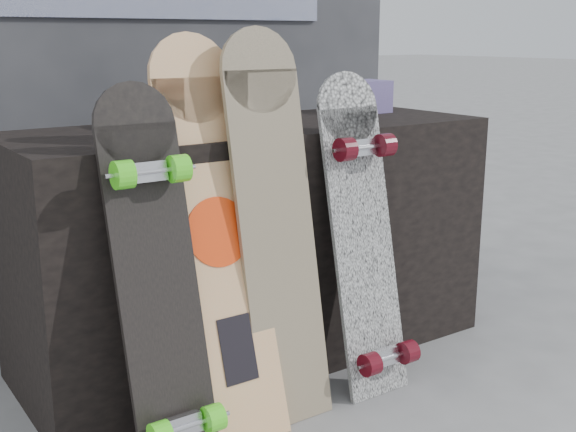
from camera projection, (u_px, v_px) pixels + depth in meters
ground at (345, 407)px, 2.16m from camera, size 60.00×60.00×0.00m
vendor_table at (255, 241)px, 2.47m from camera, size 1.60×0.60×0.80m
booth at (144, 31)px, 2.98m from camera, size 2.40×0.22×2.20m
merch_box_purple at (161, 111)px, 2.30m from camera, size 0.18×0.12×0.10m
merch_box_small at (367, 96)px, 2.74m from camera, size 0.14×0.14×0.12m
merch_box_flat at (215, 114)px, 2.42m from camera, size 0.22×0.10×0.06m
longboard_geisha at (216, 226)px, 1.97m from camera, size 0.25×0.34×1.10m
longboard_celtic at (275, 215)px, 2.04m from camera, size 0.24×0.23×1.11m
longboard_cascadia at (365, 231)px, 2.20m from camera, size 0.22×0.29×0.98m
skateboard_dark at (158, 273)px, 1.82m from camera, size 0.22×0.31×0.98m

